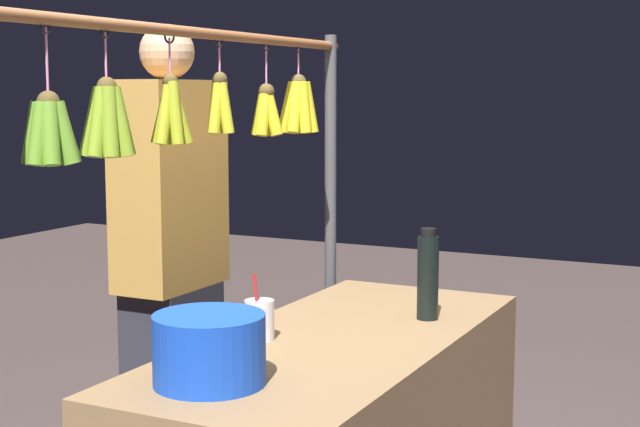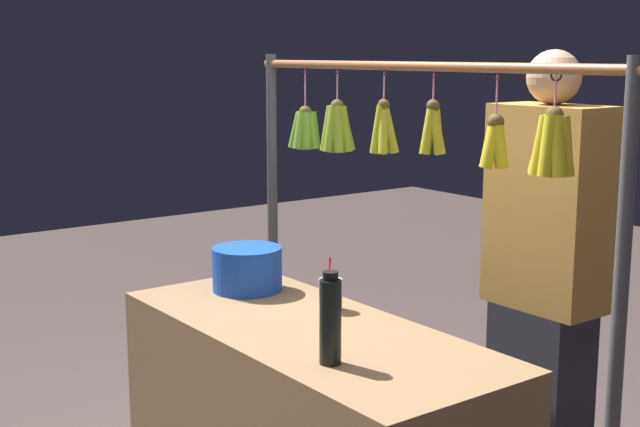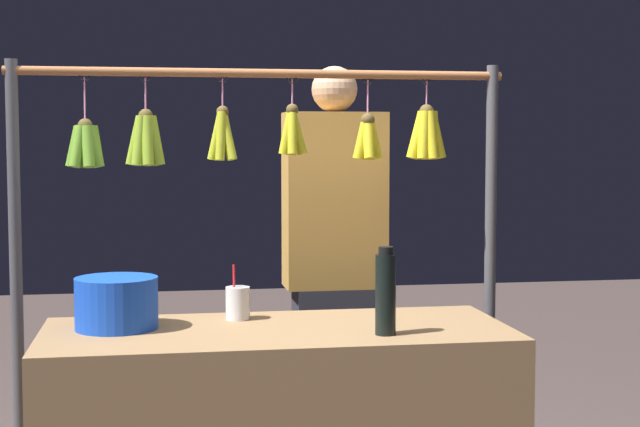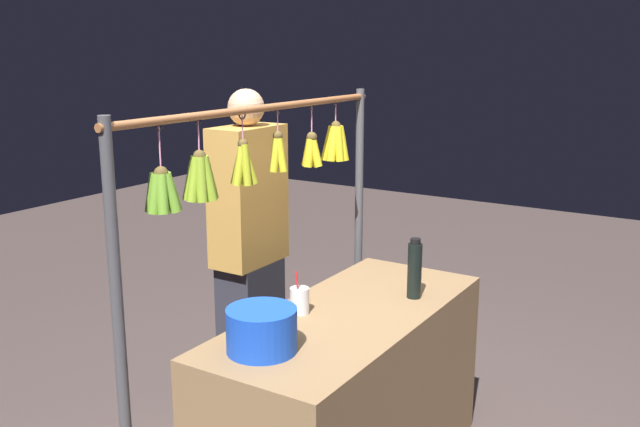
{
  "view_description": "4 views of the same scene",
  "coord_description": "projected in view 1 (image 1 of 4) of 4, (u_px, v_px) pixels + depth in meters",
  "views": [
    {
      "loc": [
        2.33,
        1.12,
        1.49
      ],
      "look_at": [
        0.09,
        0.0,
        1.16
      ],
      "focal_mm": 53.22,
      "sensor_mm": 36.0,
      "label": 1
    },
    {
      "loc": [
        -2.27,
        1.65,
        1.7
      ],
      "look_at": [
        -0.06,
        0.0,
        1.19
      ],
      "focal_mm": 49.46,
      "sensor_mm": 36.0,
      "label": 2
    },
    {
      "loc": [
        0.37,
        3.04,
        1.41
      ],
      "look_at": [
        -0.14,
        0.0,
        1.17
      ],
      "focal_mm": 53.7,
      "sensor_mm": 36.0,
      "label": 3
    },
    {
      "loc": [
        2.49,
        1.41,
        1.92
      ],
      "look_at": [
        0.23,
        0.0,
        1.29
      ],
      "focal_mm": 39.83,
      "sensor_mm": 36.0,
      "label": 4
    }
  ],
  "objects": [
    {
      "name": "water_bottle",
      "position": [
        428.0,
        276.0,
        2.85
      ],
      "size": [
        0.06,
        0.06,
        0.28
      ],
      "color": "black",
      "rests_on": "market_counter"
    },
    {
      "name": "vendor_person",
      "position": [
        172.0,
        277.0,
        3.28
      ],
      "size": [
        0.41,
        0.22,
        1.71
      ],
      "color": "#2D2D38",
      "rests_on": "ground"
    },
    {
      "name": "display_rack",
      "position": [
        198.0,
        178.0,
        2.77
      ],
      "size": [
        1.81,
        0.15,
        1.69
      ],
      "color": "#4C4C51",
      "rests_on": "ground"
    },
    {
      "name": "drink_cup",
      "position": [
        259.0,
        320.0,
        2.62
      ],
      "size": [
        0.08,
        0.08,
        0.19
      ],
      "color": "silver",
      "rests_on": "market_counter"
    },
    {
      "name": "blue_bucket",
      "position": [
        209.0,
        349.0,
        2.22
      ],
      "size": [
        0.27,
        0.27,
        0.17
      ],
      "primitive_type": "cylinder",
      "color": "blue",
      "rests_on": "market_counter"
    }
  ]
}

